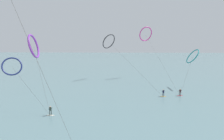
% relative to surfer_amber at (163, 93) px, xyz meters
% --- Properties ---
extents(sea_water, '(400.00, 200.00, 0.08)m').
position_rel_surfer_amber_xyz_m(sea_water, '(-11.43, 70.97, -0.78)').
color(sea_water, slate).
rests_on(sea_water, ground).
extents(surfer_amber, '(1.40, 0.73, 1.70)m').
position_rel_surfer_amber_xyz_m(surfer_amber, '(0.00, 0.00, 0.00)').
color(surfer_amber, orange).
rests_on(surfer_amber, ground).
extents(surfer_ivory, '(1.40, 0.73, 1.70)m').
position_rel_surfer_amber_xyz_m(surfer_ivory, '(-22.26, -12.20, 0.00)').
color(surfer_ivory, silver).
rests_on(surfer_ivory, ground).
extents(surfer_crimson, '(1.40, 0.72, 1.70)m').
position_rel_surfer_amber_xyz_m(surfer_crimson, '(4.11, 0.68, 0.00)').
color(surfer_crimson, red).
rests_on(surfer_crimson, ground).
extents(kite_violet, '(5.91, 8.01, 14.33)m').
position_rel_surfer_amber_xyz_m(kite_violet, '(-27.10, -6.70, 11.11)').
color(kite_violet, purple).
rests_on(kite_violet, ground).
extents(kite_charcoal, '(16.89, 24.20, 15.35)m').
position_rel_surfer_amber_xyz_m(kite_charcoal, '(-14.10, 21.24, 12.04)').
color(kite_charcoal, black).
rests_on(kite_charcoal, ground).
extents(kite_magenta, '(8.06, 25.70, 18.04)m').
position_rel_surfer_amber_xyz_m(kite_magenta, '(-1.21, 24.30, 14.65)').
color(kite_magenta, '#CC288E').
rests_on(kite_magenta, ground).
extents(kite_teal, '(7.27, 11.21, 10.79)m').
position_rel_surfer_amber_xyz_m(kite_teal, '(9.84, 9.48, 7.98)').
color(kite_teal, teal).
rests_on(kite_teal, ground).
extents(kite_navy, '(8.00, 2.70, 10.23)m').
position_rel_surfer_amber_xyz_m(kite_navy, '(-28.48, -12.16, 7.86)').
color(kite_navy, navy).
rests_on(kite_navy, ground).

